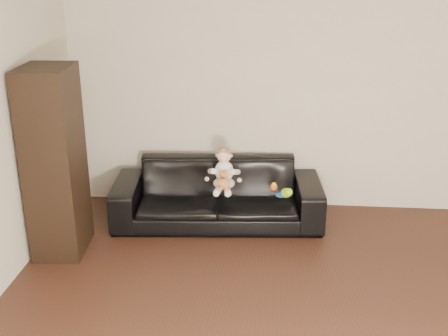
# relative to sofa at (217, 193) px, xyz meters

# --- Properties ---
(wall_back) EXTENTS (5.00, 0.00, 5.00)m
(wall_back) POSITION_rel_sofa_xyz_m (0.88, 0.50, 0.99)
(wall_back) COLOR beige
(wall_back) RESTS_ON ground
(sofa) EXTENTS (2.17, 0.98, 0.62)m
(sofa) POSITION_rel_sofa_xyz_m (0.00, 0.00, 0.00)
(sofa) COLOR black
(sofa) RESTS_ON floor
(cabinet) EXTENTS (0.47, 0.62, 1.72)m
(cabinet) POSITION_rel_sofa_xyz_m (-1.38, -0.72, 0.55)
(cabinet) COLOR black
(cabinet) RESTS_ON floor
(shelf_item) EXTENTS (0.20, 0.26, 0.28)m
(shelf_item) POSITION_rel_sofa_xyz_m (-1.36, -0.72, 0.94)
(shelf_item) COLOR silver
(shelf_item) RESTS_ON cabinet
(baby) EXTENTS (0.29, 0.36, 0.43)m
(baby) POSITION_rel_sofa_xyz_m (0.08, -0.11, 0.29)
(baby) COLOR silver
(baby) RESTS_ON sofa
(teddy_bear) EXTENTS (0.12, 0.12, 0.19)m
(teddy_bear) POSITION_rel_sofa_xyz_m (0.09, -0.24, 0.24)
(teddy_bear) COLOR #C07436
(teddy_bear) RESTS_ON sofa
(toy_green) EXTENTS (0.13, 0.14, 0.09)m
(toy_green) POSITION_rel_sofa_xyz_m (0.69, -0.26, 0.14)
(toy_green) COLOR #82CB17
(toy_green) RESTS_ON sofa
(toy_rattle) EXTENTS (0.10, 0.10, 0.08)m
(toy_rattle) POSITION_rel_sofa_xyz_m (0.57, -0.12, 0.14)
(toy_rattle) COLOR #CB5017
(toy_rattle) RESTS_ON sofa
(toy_blue_disc) EXTENTS (0.12, 0.12, 0.01)m
(toy_blue_disc) POSITION_rel_sofa_xyz_m (0.64, -0.23, 0.10)
(toy_blue_disc) COLOR blue
(toy_blue_disc) RESTS_ON sofa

